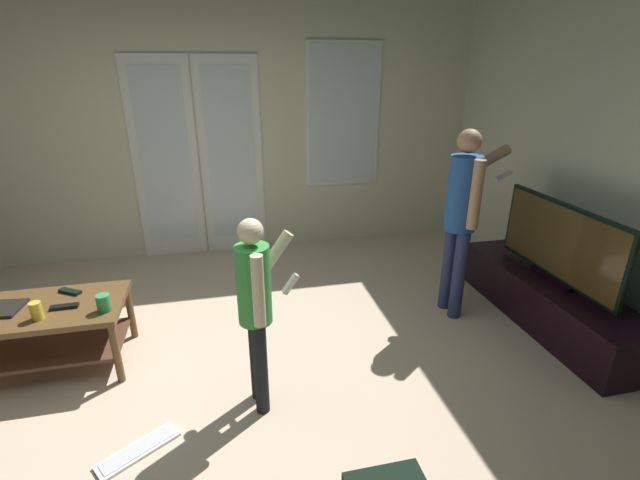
# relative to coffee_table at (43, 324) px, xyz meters

# --- Properties ---
(ground_plane) EXTENTS (6.21, 5.11, 0.02)m
(ground_plane) POSITION_rel_coffee_table_xyz_m (1.03, -0.58, -0.36)
(ground_plane) COLOR beige
(wall_back_with_doors) EXTENTS (6.21, 0.09, 2.85)m
(wall_back_with_doors) POSITION_rel_coffee_table_xyz_m (1.08, 1.94, 1.04)
(wall_back_with_doors) COLOR beige
(wall_back_with_doors) RESTS_ON ground_plane
(coffee_table) EXTENTS (1.06, 0.60, 0.48)m
(coffee_table) POSITION_rel_coffee_table_xyz_m (0.00, 0.00, 0.00)
(coffee_table) COLOR brown
(coffee_table) RESTS_ON ground_plane
(tv_stand) EXTENTS (0.49, 1.74, 0.38)m
(tv_stand) POSITION_rel_coffee_table_xyz_m (3.76, -0.25, -0.16)
(tv_stand) COLOR black
(tv_stand) RESTS_ON ground_plane
(flat_screen_tv) EXTENTS (0.08, 1.24, 0.63)m
(flat_screen_tv) POSITION_rel_coffee_table_xyz_m (3.76, -0.25, 0.35)
(flat_screen_tv) COLOR black
(flat_screen_tv) RESTS_ON tv_stand
(person_adult) EXTENTS (0.66, 0.44, 1.54)m
(person_adult) POSITION_rel_coffee_table_xyz_m (3.09, 0.08, 0.58)
(person_adult) COLOR navy
(person_adult) RESTS_ON ground_plane
(person_child) EXTENTS (0.38, 0.36, 1.22)m
(person_child) POSITION_rel_coffee_table_xyz_m (1.39, -0.68, 0.38)
(person_child) COLOR black
(person_child) RESTS_ON ground_plane
(loose_keyboard) EXTENTS (0.44, 0.35, 0.02)m
(loose_keyboard) POSITION_rel_coffee_table_xyz_m (0.69, -0.91, -0.34)
(loose_keyboard) COLOR white
(loose_keyboard) RESTS_ON ground_plane
(cup_near_edge) EXTENTS (0.07, 0.07, 0.12)m
(cup_near_edge) POSITION_rel_coffee_table_xyz_m (0.05, -0.16, 0.19)
(cup_near_edge) COLOR gold
(cup_near_edge) RESTS_ON coffee_table
(cup_by_laptop) EXTENTS (0.09, 0.09, 0.11)m
(cup_by_laptop) POSITION_rel_coffee_table_xyz_m (0.44, -0.14, 0.19)
(cup_by_laptop) COLOR #358D4C
(cup_by_laptop) RESTS_ON coffee_table
(tv_remote_black) EXTENTS (0.17, 0.13, 0.02)m
(tv_remote_black) POSITION_rel_coffee_table_xyz_m (0.15, 0.17, 0.14)
(tv_remote_black) COLOR black
(tv_remote_black) RESTS_ON coffee_table
(dvd_remote_slim) EXTENTS (0.17, 0.06, 0.02)m
(dvd_remote_slim) POSITION_rel_coffee_table_xyz_m (0.17, -0.05, 0.14)
(dvd_remote_slim) COLOR black
(dvd_remote_slim) RESTS_ON coffee_table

